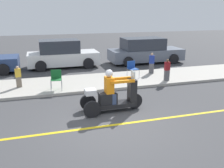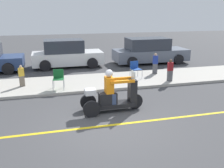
{
  "view_description": "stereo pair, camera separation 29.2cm",
  "coord_description": "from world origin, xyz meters",
  "px_view_note": "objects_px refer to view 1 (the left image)",
  "views": [
    {
      "loc": [
        -1.98,
        -6.66,
        3.4
      ],
      "look_at": [
        0.32,
        1.09,
        0.98
      ],
      "focal_mm": 40.0,
      "sensor_mm": 36.0,
      "label": 1
    },
    {
      "loc": [
        -1.7,
        -6.73,
        3.4
      ],
      "look_at": [
        0.32,
        1.09,
        0.98
      ],
      "focal_mm": 40.0,
      "sensor_mm": 36.0,
      "label": 2
    }
  ],
  "objects_px": {
    "spectator_with_child": "(167,70)",
    "folding_chair_curbside": "(56,78)",
    "spectator_by_tree": "(18,77)",
    "parked_car_lot_right": "(62,55)",
    "parked_car_lot_center": "(145,51)",
    "motorcycle_trike": "(112,96)",
    "spectator_mid_group": "(152,63)",
    "folding_chair_set_back": "(132,67)"
  },
  "relations": [
    {
      "from": "motorcycle_trike",
      "to": "folding_chair_curbside",
      "type": "height_order",
      "value": "motorcycle_trike"
    },
    {
      "from": "spectator_with_child",
      "to": "folding_chair_set_back",
      "type": "bearing_deg",
      "value": 143.6
    },
    {
      "from": "folding_chair_set_back",
      "to": "parked_car_lot_right",
      "type": "height_order",
      "value": "parked_car_lot_right"
    },
    {
      "from": "spectator_mid_group",
      "to": "folding_chair_set_back",
      "type": "bearing_deg",
      "value": -158.6
    },
    {
      "from": "motorcycle_trike",
      "to": "spectator_with_child",
      "type": "xyz_separation_m",
      "value": [
        3.5,
        2.59,
        0.09
      ]
    },
    {
      "from": "spectator_with_child",
      "to": "folding_chair_set_back",
      "type": "height_order",
      "value": "spectator_with_child"
    },
    {
      "from": "spectator_with_child",
      "to": "parked_car_lot_right",
      "type": "bearing_deg",
      "value": 132.12
    },
    {
      "from": "spectator_mid_group",
      "to": "folding_chair_curbside",
      "type": "bearing_deg",
      "value": -164.72
    },
    {
      "from": "motorcycle_trike",
      "to": "folding_chair_set_back",
      "type": "relative_size",
      "value": 2.65
    },
    {
      "from": "spectator_by_tree",
      "to": "folding_chair_set_back",
      "type": "xyz_separation_m",
      "value": [
        5.36,
        0.14,
        0.05
      ]
    },
    {
      "from": "motorcycle_trike",
      "to": "parked_car_lot_center",
      "type": "height_order",
      "value": "parked_car_lot_center"
    },
    {
      "from": "parked_car_lot_center",
      "to": "folding_chair_curbside",
      "type": "bearing_deg",
      "value": -143.07
    },
    {
      "from": "spectator_mid_group",
      "to": "folding_chair_set_back",
      "type": "xyz_separation_m",
      "value": [
        -1.3,
        -0.51,
        -0.02
      ]
    },
    {
      "from": "motorcycle_trike",
      "to": "spectator_by_tree",
      "type": "bearing_deg",
      "value": 133.07
    },
    {
      "from": "spectator_with_child",
      "to": "folding_chair_set_back",
      "type": "xyz_separation_m",
      "value": [
        -1.38,
        1.02,
        0.0
      ]
    },
    {
      "from": "spectator_mid_group",
      "to": "parked_car_lot_right",
      "type": "xyz_separation_m",
      "value": [
        -4.35,
        3.38,
        0.12
      ]
    },
    {
      "from": "motorcycle_trike",
      "to": "spectator_mid_group",
      "type": "relative_size",
      "value": 1.98
    },
    {
      "from": "spectator_mid_group",
      "to": "folding_chair_curbside",
      "type": "relative_size",
      "value": 1.34
    },
    {
      "from": "spectator_mid_group",
      "to": "folding_chair_set_back",
      "type": "distance_m",
      "value": 1.39
    },
    {
      "from": "motorcycle_trike",
      "to": "parked_car_lot_center",
      "type": "xyz_separation_m",
      "value": [
        4.42,
        7.31,
        0.23
      ]
    },
    {
      "from": "folding_chair_set_back",
      "to": "spectator_mid_group",
      "type": "bearing_deg",
      "value": 21.4
    },
    {
      "from": "spectator_with_child",
      "to": "parked_car_lot_center",
      "type": "height_order",
      "value": "parked_car_lot_center"
    },
    {
      "from": "spectator_with_child",
      "to": "parked_car_lot_center",
      "type": "relative_size",
      "value": 0.22
    },
    {
      "from": "folding_chair_curbside",
      "to": "parked_car_lot_center",
      "type": "xyz_separation_m",
      "value": [
        6.1,
        4.59,
        0.14
      ]
    },
    {
      "from": "spectator_mid_group",
      "to": "parked_car_lot_center",
      "type": "distance_m",
      "value": 3.35
    },
    {
      "from": "motorcycle_trike",
      "to": "parked_car_lot_center",
      "type": "bearing_deg",
      "value": 58.84
    },
    {
      "from": "motorcycle_trike",
      "to": "folding_chair_set_back",
      "type": "distance_m",
      "value": 4.18
    },
    {
      "from": "motorcycle_trike",
      "to": "parked_car_lot_right",
      "type": "distance_m",
      "value": 7.56
    },
    {
      "from": "motorcycle_trike",
      "to": "parked_car_lot_right",
      "type": "xyz_separation_m",
      "value": [
        -0.94,
        7.5,
        0.24
      ]
    },
    {
      "from": "spectator_by_tree",
      "to": "spectator_with_child",
      "type": "height_order",
      "value": "spectator_with_child"
    },
    {
      "from": "motorcycle_trike",
      "to": "folding_chair_curbside",
      "type": "xyz_separation_m",
      "value": [
        -1.68,
        2.72,
        0.09
      ]
    },
    {
      "from": "spectator_by_tree",
      "to": "folding_chair_curbside",
      "type": "distance_m",
      "value": 1.73
    },
    {
      "from": "motorcycle_trike",
      "to": "folding_chair_set_back",
      "type": "bearing_deg",
      "value": 59.62
    },
    {
      "from": "spectator_by_tree",
      "to": "parked_car_lot_right",
      "type": "distance_m",
      "value": 4.64
    },
    {
      "from": "spectator_with_child",
      "to": "folding_chair_curbside",
      "type": "height_order",
      "value": "spectator_with_child"
    },
    {
      "from": "spectator_by_tree",
      "to": "spectator_mid_group",
      "type": "distance_m",
      "value": 6.68
    },
    {
      "from": "spectator_with_child",
      "to": "folding_chair_curbside",
      "type": "xyz_separation_m",
      "value": [
        -5.18,
        0.14,
        0.0
      ]
    },
    {
      "from": "folding_chair_curbside",
      "to": "parked_car_lot_right",
      "type": "bearing_deg",
      "value": 81.23
    },
    {
      "from": "parked_car_lot_center",
      "to": "parked_car_lot_right",
      "type": "relative_size",
      "value": 1.15
    },
    {
      "from": "spectator_with_child",
      "to": "parked_car_lot_right",
      "type": "relative_size",
      "value": 0.25
    },
    {
      "from": "folding_chair_curbside",
      "to": "spectator_by_tree",
      "type": "bearing_deg",
      "value": 154.53
    },
    {
      "from": "spectator_with_child",
      "to": "parked_car_lot_right",
      "type": "xyz_separation_m",
      "value": [
        -4.44,
        4.91,
        0.15
      ]
    }
  ]
}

